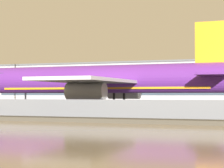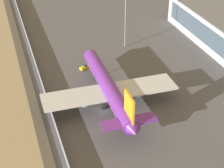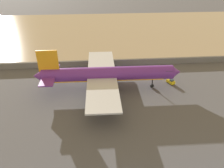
% 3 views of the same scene
% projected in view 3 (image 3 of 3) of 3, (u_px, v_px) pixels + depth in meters
% --- Properties ---
extents(ground_plane, '(500.00, 500.00, 0.00)m').
position_uv_depth(ground_plane, '(97.00, 85.00, 81.29)').
color(ground_plane, '#4C4C51').
extents(waterfront_lagoon, '(320.00, 98.00, 0.01)m').
position_uv_depth(waterfront_lagoon, '(95.00, 30.00, 142.58)').
color(waterfront_lagoon, '#937F60').
rests_on(waterfront_lagoon, ground).
extents(shoreline_seawall, '(320.00, 3.00, 0.50)m').
position_uv_depth(shoreline_seawall, '(96.00, 62.00, 98.86)').
color(shoreline_seawall, '#474238').
rests_on(shoreline_seawall, ground).
extents(perimeter_fence, '(280.00, 0.10, 2.66)m').
position_uv_depth(perimeter_fence, '(96.00, 64.00, 94.44)').
color(perimeter_fence, slate).
rests_on(perimeter_fence, ground).
extents(cargo_jet_purple, '(51.32, 43.64, 15.33)m').
position_uv_depth(cargo_jet_purple, '(106.00, 74.00, 75.80)').
color(cargo_jet_purple, '#602889').
rests_on(cargo_jet_purple, ground).
extents(baggage_tug, '(2.84, 3.58, 1.80)m').
position_uv_depth(baggage_tug, '(171.00, 82.00, 81.76)').
color(baggage_tug, yellow).
rests_on(baggage_tug, ground).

